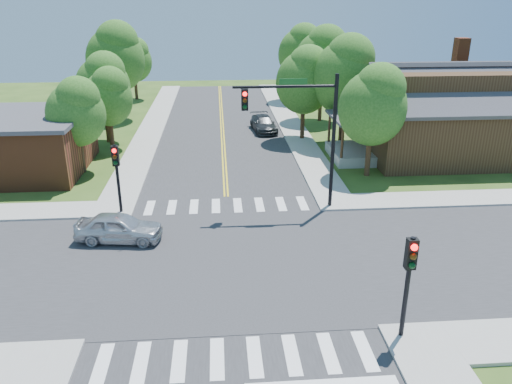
{
  "coord_description": "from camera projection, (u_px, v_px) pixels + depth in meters",
  "views": [
    {
      "loc": [
        -0.36,
        -19.06,
        10.81
      ],
      "look_at": [
        1.33,
        2.65,
        2.2
      ],
      "focal_mm": 35.0,
      "sensor_mm": 36.0,
      "label": 1
    }
  ],
  "objects": [
    {
      "name": "ground",
      "position": [
        230.0,
        262.0,
        21.67
      ],
      "size": [
        100.0,
        100.0,
        0.0
      ],
      "primitive_type": "plane",
      "color": "#2E4916",
      "rests_on": "ground"
    },
    {
      "name": "road_ns",
      "position": [
        230.0,
        262.0,
        21.67
      ],
      "size": [
        10.0,
        90.0,
        0.04
      ],
      "primitive_type": "cube",
      "color": "#2D2D30",
      "rests_on": "ground"
    },
    {
      "name": "road_ew",
      "position": [
        230.0,
        262.0,
        21.66
      ],
      "size": [
        90.0,
        10.0,
        0.04
      ],
      "primitive_type": "cube",
      "color": "#2D2D30",
      "rests_on": "ground"
    },
    {
      "name": "intersection_patch",
      "position": [
        230.0,
        262.0,
        21.67
      ],
      "size": [
        10.2,
        10.2,
        0.06
      ],
      "primitive_type": "cube",
      "color": "#2D2D30",
      "rests_on": "ground"
    },
    {
      "name": "sidewalk_ne",
      "position": [
        434.0,
        149.0,
        37.46
      ],
      "size": [
        40.0,
        40.0,
        0.14
      ],
      "color": "#9E9B93",
      "rests_on": "ground"
    },
    {
      "name": "crosswalk_north",
      "position": [
        227.0,
        205.0,
        27.41
      ],
      "size": [
        8.85,
        2.0,
        0.01
      ],
      "color": "white",
      "rests_on": "ground"
    },
    {
      "name": "crosswalk_south",
      "position": [
        236.0,
        357.0,
        15.91
      ],
      "size": [
        8.85,
        2.0,
        0.01
      ],
      "color": "white",
      "rests_on": "ground"
    },
    {
      "name": "centerline",
      "position": [
        230.0,
        261.0,
        21.66
      ],
      "size": [
        0.3,
        90.0,
        0.01
      ],
      "color": "yellow",
      "rests_on": "ground"
    },
    {
      "name": "signal_mast_ne",
      "position": [
        302.0,
        121.0,
        25.35
      ],
      "size": [
        5.3,
        0.42,
        7.2
      ],
      "color": "black",
      "rests_on": "ground"
    },
    {
      "name": "signal_pole_se",
      "position": [
        409.0,
        270.0,
        15.89
      ],
      "size": [
        0.34,
        0.42,
        3.8
      ],
      "color": "black",
      "rests_on": "ground"
    },
    {
      "name": "signal_pole_nw",
      "position": [
        116.0,
        166.0,
        25.46
      ],
      "size": [
        0.34,
        0.42,
        3.8
      ],
      "color": "black",
      "rests_on": "ground"
    },
    {
      "name": "house_ne",
      "position": [
        440.0,
        110.0,
        34.74
      ],
      "size": [
        13.05,
        8.8,
        7.11
      ],
      "color": "#372313",
      "rests_on": "ground"
    },
    {
      "name": "building_nw",
      "position": [
        4.0,
        144.0,
        32.19
      ],
      "size": [
        10.4,
        8.4,
        3.73
      ],
      "color": "brown",
      "rests_on": "ground"
    },
    {
      "name": "tree_e_a",
      "position": [
        374.0,
        103.0,
        30.35
      ],
      "size": [
        4.21,
        4.0,
        7.15
      ],
      "color": "#382314",
      "rests_on": "ground"
    },
    {
      "name": "tree_e_b",
      "position": [
        346.0,
        73.0,
        36.86
      ],
      "size": [
        4.91,
        4.67,
        8.35
      ],
      "color": "#382314",
      "rests_on": "ground"
    },
    {
      "name": "tree_e_c",
      "position": [
        323.0,
        58.0,
        44.09
      ],
      "size": [
        5.03,
        4.78,
        8.55
      ],
      "color": "#382314",
      "rests_on": "ground"
    },
    {
      "name": "tree_e_d",
      "position": [
        302.0,
        50.0,
        52.59
      ],
      "size": [
        4.83,
        4.59,
        8.22
      ],
      "color": "#382314",
      "rests_on": "ground"
    },
    {
      "name": "tree_w_a",
      "position": [
        77.0,
        110.0,
        31.2
      ],
      "size": [
        3.68,
        3.49,
        6.25
      ],
      "color": "#382314",
      "rests_on": "ground"
    },
    {
      "name": "tree_w_b",
      "position": [
        104.0,
        83.0,
        37.74
      ],
      "size": [
        4.13,
        3.92,
        7.02
      ],
      "color": "#382314",
      "rests_on": "ground"
    },
    {
      "name": "tree_w_c",
      "position": [
        116.0,
        55.0,
        44.61
      ],
      "size": [
        5.22,
        4.95,
        8.87
      ],
      "color": "#382314",
      "rests_on": "ground"
    },
    {
      "name": "tree_w_d",
      "position": [
        134.0,
        59.0,
        53.97
      ],
      "size": [
        3.94,
        3.75,
        6.71
      ],
      "color": "#382314",
      "rests_on": "ground"
    },
    {
      "name": "tree_house",
      "position": [
        305.0,
        78.0,
        38.26
      ],
      "size": [
        4.37,
        4.15,
        7.42
      ],
      "color": "#382314",
      "rests_on": "ground"
    },
    {
      "name": "tree_bldg",
      "position": [
        108.0,
        95.0,
        36.29
      ],
      "size": [
        3.62,
        3.44,
        6.15
      ],
      "color": "#382314",
      "rests_on": "ground"
    },
    {
      "name": "car_silver",
      "position": [
        119.0,
        228.0,
        23.26
      ],
      "size": [
        2.69,
        4.45,
        1.37
      ],
      "primitive_type": "imported",
      "rotation": [
        0.0,
        0.0,
        1.43
      ],
      "color": "silver",
      "rests_on": "ground"
    },
    {
      "name": "car_dgrey",
      "position": [
        264.0,
        124.0,
        42.19
      ],
      "size": [
        2.77,
        4.81,
        1.28
      ],
      "primitive_type": "imported",
      "rotation": [
        0.0,
        0.0,
        0.11
      ],
      "color": "#2A2D2F",
      "rests_on": "ground"
    }
  ]
}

